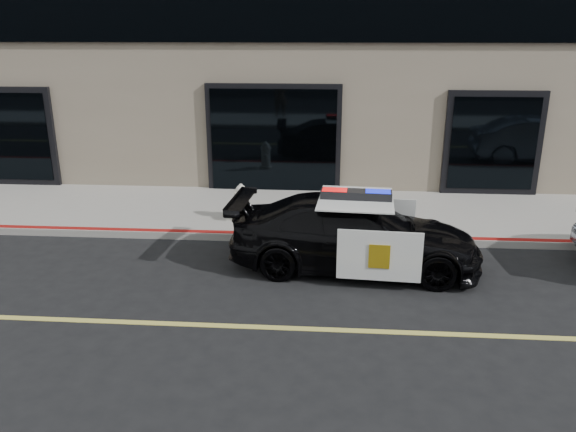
{
  "coord_description": "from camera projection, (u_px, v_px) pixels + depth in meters",
  "views": [
    {
      "loc": [
        0.43,
        -7.24,
        4.17
      ],
      "look_at": [
        -0.28,
        2.2,
        1.0
      ],
      "focal_mm": 35.0,
      "sensor_mm": 36.0,
      "label": 1
    }
  ],
  "objects": [
    {
      "name": "fire_hydrant",
      "position": [
        241.0,
        203.0,
        12.32
      ],
      "size": [
        0.37,
        0.51,
        0.81
      ],
      "color": "white",
      "rests_on": "sidewalk_n"
    },
    {
      "name": "police_car",
      "position": [
        355.0,
        234.0,
        10.11
      ],
      "size": [
        2.46,
        4.75,
        1.47
      ],
      "color": "black",
      "rests_on": "ground"
    },
    {
      "name": "ground",
      "position": [
        296.0,
        329.0,
        8.2
      ],
      "size": [
        120.0,
        120.0,
        0.0
      ],
      "primitive_type": "plane",
      "color": "black",
      "rests_on": "ground"
    },
    {
      "name": "sidewalk_n",
      "position": [
        309.0,
        213.0,
        13.14
      ],
      "size": [
        60.0,
        3.5,
        0.15
      ],
      "primitive_type": "cube",
      "color": "gray",
      "rests_on": "ground"
    }
  ]
}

